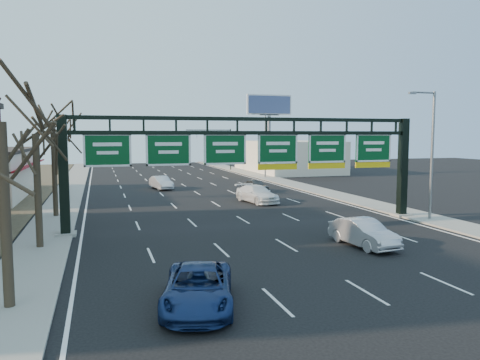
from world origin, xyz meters
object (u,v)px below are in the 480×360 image
object	(u,v)px
car_silver_sedan	(363,233)
car_white_wagon	(257,194)
car_blue_suv	(198,288)
sign_gantry	(254,156)

from	to	relation	value
car_silver_sedan	car_white_wagon	distance (m)	17.33
car_white_wagon	car_silver_sedan	bearing A→B (deg)	-101.36
car_blue_suv	car_silver_sedan	size ratio (longest dim) A/B	1.13
sign_gantry	car_blue_suv	size ratio (longest dim) A/B	4.80
sign_gantry	car_white_wagon	world-z (taller)	sign_gantry
car_silver_sedan	car_white_wagon	xyz separation A→B (m)	(-0.12, 17.33, 0.01)
car_blue_suv	car_white_wagon	size ratio (longest dim) A/B	0.98
car_silver_sedan	car_white_wagon	bearing A→B (deg)	84.12
car_silver_sedan	sign_gantry	bearing A→B (deg)	110.28
car_blue_suv	car_silver_sedan	xyz separation A→B (m)	(10.40, 6.24, 0.03)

